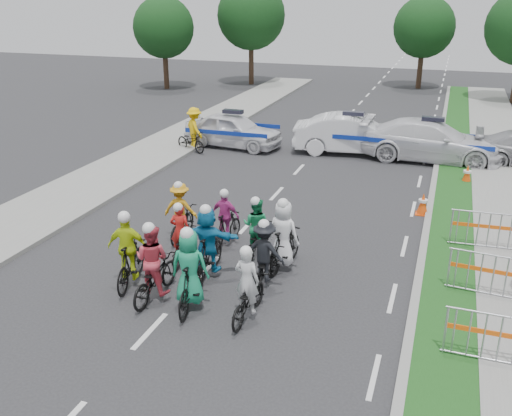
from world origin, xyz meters
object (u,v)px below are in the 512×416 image
(tree_4, at_px, (424,27))
(rider_9, at_px, (226,223))
(rider_10, at_px, (181,216))
(barrier_1, at_px, (493,278))
(rider_6, at_px, (181,242))
(parked_bike, at_px, (191,141))
(cone_0, at_px, (423,204))
(barrier_2, at_px, (488,232))
(police_car_0, at_px, (233,130))
(rider_0, at_px, (248,294))
(police_car_1, at_px, (352,134))
(rider_1, at_px, (191,277))
(rider_5, at_px, (208,246))
(rider_7, at_px, (283,242))
(rider_3, at_px, (129,257))
(cone_1, at_px, (467,174))
(barrier_0, at_px, (499,342))
(rider_2, at_px, (154,270))
(police_car_2, at_px, (431,141))
(rider_8, at_px, (256,234))
(marshal_hiviz, at_px, (195,128))
(tree_3, at_px, (251,15))
(rider_4, at_px, (265,260))
(tree_0, at_px, (164,27))

(tree_4, bearing_deg, rider_9, -95.98)
(rider_10, distance_m, barrier_1, 8.19)
(rider_6, bearing_deg, tree_4, -106.59)
(parked_bike, bearing_deg, rider_9, -124.54)
(rider_9, relative_size, cone_0, 2.37)
(barrier_2, height_order, parked_bike, barrier_2)
(rider_10, xyz_separation_m, police_car_0, (-2.26, 9.98, 0.08))
(rider_0, xyz_separation_m, police_car_1, (-0.22, 13.96, 0.25))
(rider_1, distance_m, police_car_0, 13.97)
(rider_5, relative_size, rider_7, 0.99)
(rider_3, bearing_deg, rider_5, -157.14)
(police_car_1, relative_size, cone_1, 7.13)
(rider_7, bearing_deg, police_car_1, -78.18)
(rider_0, xyz_separation_m, police_car_0, (-5.45, 13.34, 0.18))
(police_car_1, xyz_separation_m, barrier_0, (5.18, -14.09, -0.26))
(rider_2, bearing_deg, police_car_2, -109.72)
(rider_6, height_order, parked_bike, rider_6)
(rider_1, height_order, rider_7, rider_1)
(rider_0, bearing_deg, rider_5, -41.63)
(rider_8, relative_size, tree_4, 0.27)
(police_car_1, xyz_separation_m, tree_4, (1.48, 18.89, 3.36))
(rider_6, xyz_separation_m, marshal_hiviz, (-4.38, 10.40, 0.37))
(rider_2, bearing_deg, rider_5, -115.97)
(rider_10, xyz_separation_m, cone_0, (6.34, 4.13, -0.33))
(rider_0, bearing_deg, police_car_2, -99.57)
(rider_6, height_order, tree_3, tree_3)
(rider_1, height_order, rider_3, rider_1)
(rider_10, height_order, barrier_2, rider_10)
(rider_9, bearing_deg, barrier_2, -156.37)
(police_car_1, height_order, tree_3, tree_3)
(rider_4, bearing_deg, rider_6, -7.44)
(rider_10, xyz_separation_m, barrier_2, (8.15, 1.87, -0.11))
(rider_4, xyz_separation_m, police_car_0, (-5.36, 11.90, 0.07))
(rider_4, xyz_separation_m, barrier_1, (5.05, 1.07, -0.12))
(rider_8, distance_m, tree_4, 30.23)
(cone_0, bearing_deg, rider_10, -146.91)
(tree_0, bearing_deg, barrier_0, -52.51)
(rider_4, bearing_deg, police_car_0, -59.98)
(police_car_1, relative_size, parked_bike, 2.91)
(rider_4, bearing_deg, tree_4, -86.70)
(rider_8, xyz_separation_m, rider_10, (-2.39, 0.46, 0.03))
(rider_4, height_order, rider_5, rider_5)
(police_car_2, bearing_deg, cone_0, -177.78)
(rider_3, bearing_deg, police_car_0, -90.57)
(cone_1, bearing_deg, rider_2, -121.49)
(rider_10, bearing_deg, police_car_0, -81.92)
(rider_4, relative_size, rider_7, 0.92)
(marshal_hiviz, bearing_deg, rider_7, 166.34)
(barrier_2, bearing_deg, tree_0, 133.76)
(barrier_1, height_order, tree_4, tree_4)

